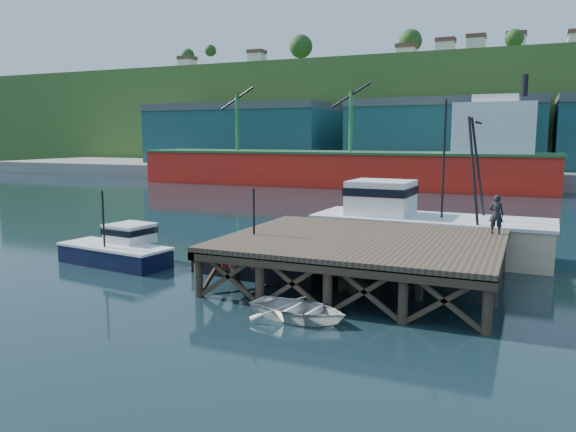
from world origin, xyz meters
The scene contains 12 objects.
ground centered at (0.00, 0.00, 0.00)m, with size 300.00×300.00×0.00m, color black.
wharf centered at (5.50, -0.19, 1.94)m, with size 12.00×10.00×2.62m.
far_quay centered at (0.00, 70.00, 1.00)m, with size 160.00×40.00×2.00m, color gray.
warehouse_left centered at (-35.00, 65.00, 6.50)m, with size 32.00×16.00×9.00m, color #17434D.
warehouse_mid centered at (0.00, 65.00, 6.50)m, with size 28.00×16.00×9.00m, color #17434D.
cargo_ship centered at (-8.46, 48.00, 3.31)m, with size 55.50×10.00×13.75m.
hillside centered at (0.00, 100.00, 11.00)m, with size 220.00×50.00×22.00m, color #2D511E.
boat_navy centered at (-7.37, -1.16, 0.79)m, with size 6.54×3.84×3.94m.
boat_black centered at (0.74, -0.19, 0.78)m, with size 7.18×5.98×4.26m.
trawler centered at (7.02, 7.31, 1.77)m, with size 13.01×5.01×8.61m.
dinghy centered at (4.77, -5.80, 0.39)m, with size 2.69×3.76×0.78m, color silver.
dockworker centered at (10.90, 3.48, 3.04)m, with size 0.67×0.44×1.83m, color black.
Camera 1 is at (12.31, -24.10, 6.64)m, focal length 35.00 mm.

